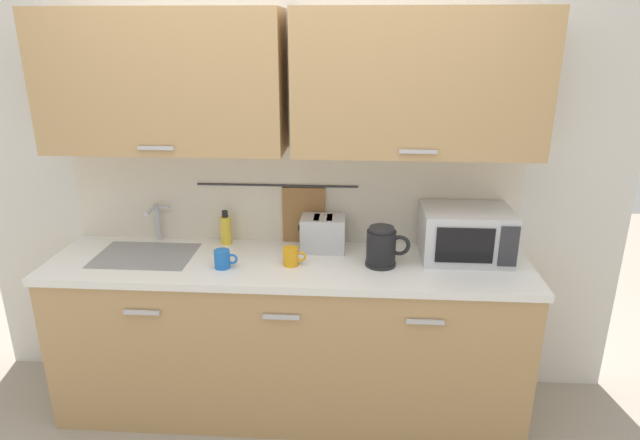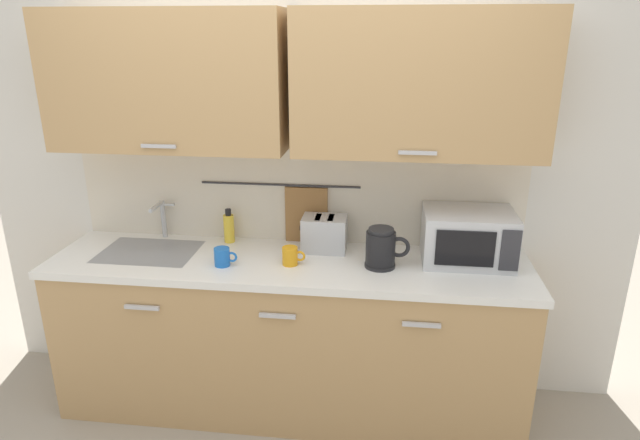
{
  "view_description": "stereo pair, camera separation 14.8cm",
  "coord_description": "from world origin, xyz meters",
  "px_view_note": "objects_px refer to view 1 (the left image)",
  "views": [
    {
      "loc": [
        0.34,
        -2.3,
        2.04
      ],
      "look_at": [
        0.17,
        0.33,
        1.12
      ],
      "focal_mm": 30.43,
      "sensor_mm": 36.0,
      "label": 1
    },
    {
      "loc": [
        0.49,
        -2.29,
        2.04
      ],
      "look_at": [
        0.17,
        0.33,
        1.12
      ],
      "focal_mm": 30.43,
      "sensor_mm": 36.0,
      "label": 2
    }
  ],
  "objects_px": {
    "microwave": "(466,234)",
    "toaster": "(323,233)",
    "dish_soap_bottle": "(226,229)",
    "mug_by_kettle": "(291,257)",
    "mug_near_sink": "(223,259)",
    "electric_kettle": "(382,247)"
  },
  "relations": [
    {
      "from": "dish_soap_bottle",
      "to": "toaster",
      "type": "relative_size",
      "value": 0.77
    },
    {
      "from": "dish_soap_bottle",
      "to": "mug_near_sink",
      "type": "bearing_deg",
      "value": -79.83
    },
    {
      "from": "microwave",
      "to": "electric_kettle",
      "type": "distance_m",
      "value": 0.46
    },
    {
      "from": "dish_soap_bottle",
      "to": "mug_near_sink",
      "type": "height_order",
      "value": "dish_soap_bottle"
    },
    {
      "from": "microwave",
      "to": "toaster",
      "type": "xyz_separation_m",
      "value": [
        -0.75,
        0.06,
        -0.04
      ]
    },
    {
      "from": "electric_kettle",
      "to": "mug_near_sink",
      "type": "relative_size",
      "value": 1.89
    },
    {
      "from": "mug_near_sink",
      "to": "mug_by_kettle",
      "type": "distance_m",
      "value": 0.35
    },
    {
      "from": "electric_kettle",
      "to": "toaster",
      "type": "xyz_separation_m",
      "value": [
        -0.31,
        0.19,
        -0.01
      ]
    },
    {
      "from": "dish_soap_bottle",
      "to": "mug_by_kettle",
      "type": "xyz_separation_m",
      "value": [
        0.4,
        -0.27,
        -0.04
      ]
    },
    {
      "from": "toaster",
      "to": "mug_by_kettle",
      "type": "bearing_deg",
      "value": -124.32
    },
    {
      "from": "mug_by_kettle",
      "to": "mug_near_sink",
      "type": "bearing_deg",
      "value": -170.9
    },
    {
      "from": "microwave",
      "to": "toaster",
      "type": "height_order",
      "value": "microwave"
    },
    {
      "from": "electric_kettle",
      "to": "dish_soap_bottle",
      "type": "distance_m",
      "value": 0.9
    },
    {
      "from": "toaster",
      "to": "mug_by_kettle",
      "type": "relative_size",
      "value": 2.13
    },
    {
      "from": "dish_soap_bottle",
      "to": "electric_kettle",
      "type": "bearing_deg",
      "value": -15.7
    },
    {
      "from": "microwave",
      "to": "mug_by_kettle",
      "type": "relative_size",
      "value": 3.83
    },
    {
      "from": "microwave",
      "to": "dish_soap_bottle",
      "type": "bearing_deg",
      "value": 175.15
    },
    {
      "from": "dish_soap_bottle",
      "to": "toaster",
      "type": "xyz_separation_m",
      "value": [
        0.55,
        -0.05,
        0.01
      ]
    },
    {
      "from": "microwave",
      "to": "mug_near_sink",
      "type": "distance_m",
      "value": 1.27
    },
    {
      "from": "electric_kettle",
      "to": "dish_soap_bottle",
      "type": "relative_size",
      "value": 1.16
    },
    {
      "from": "microwave",
      "to": "mug_near_sink",
      "type": "xyz_separation_m",
      "value": [
        -1.25,
        -0.22,
        -0.09
      ]
    },
    {
      "from": "mug_near_sink",
      "to": "dish_soap_bottle",
      "type": "bearing_deg",
      "value": 100.17
    }
  ]
}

